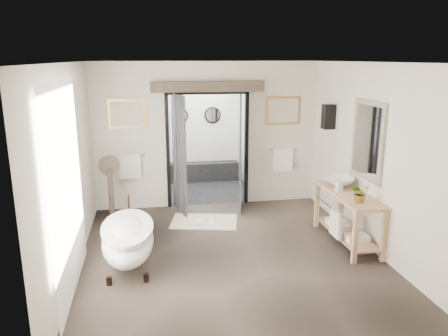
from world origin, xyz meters
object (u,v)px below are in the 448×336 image
(basin, at_px, (339,183))
(rug, at_px, (204,221))
(clawfoot_tub, at_px, (128,239))
(vanity, at_px, (347,214))

(basin, bearing_deg, rug, 136.09)
(clawfoot_tub, bearing_deg, basin, 8.08)
(clawfoot_tub, relative_size, vanity, 1.04)
(vanity, relative_size, rug, 1.33)
(vanity, xyz_separation_m, rug, (-2.17, 1.33, -0.50))
(rug, height_order, basin, basin)
(clawfoot_tub, xyz_separation_m, basin, (3.47, 0.49, 0.54))
(basin, bearing_deg, vanity, -107.78)
(rug, bearing_deg, clawfoot_tub, -131.33)
(vanity, relative_size, basin, 3.23)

